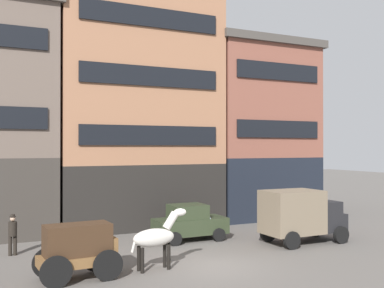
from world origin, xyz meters
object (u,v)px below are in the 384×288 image
draft_horse (156,237)px  pedestrian_officer (13,233)px  delivery_truck_near (302,214)px  sedan_dark (190,222)px  cargo_wagon (79,247)px

draft_horse → pedestrian_officer: size_ratio=1.31×
draft_horse → delivery_truck_near: 8.39m
draft_horse → sedan_dark: size_ratio=0.63×
delivery_truck_near → pedestrian_officer: (-13.12, 3.27, -0.44)m
delivery_truck_near → cargo_wagon: bearing=-172.0°
cargo_wagon → delivery_truck_near: size_ratio=0.69×
draft_horse → delivery_truck_near: bearing=10.7°
sedan_dark → pedestrian_officer: bearing=177.3°
cargo_wagon → sedan_dark: (6.41, 4.44, -0.23)m
cargo_wagon → pedestrian_officer: size_ratio=1.67×
cargo_wagon → draft_horse: bearing=0.1°
sedan_dark → draft_horse: bearing=-128.0°
delivery_truck_near → pedestrian_officer: 13.52m
draft_horse → pedestrian_officer: draft_horse is taller
cargo_wagon → sedan_dark: bearing=34.7°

